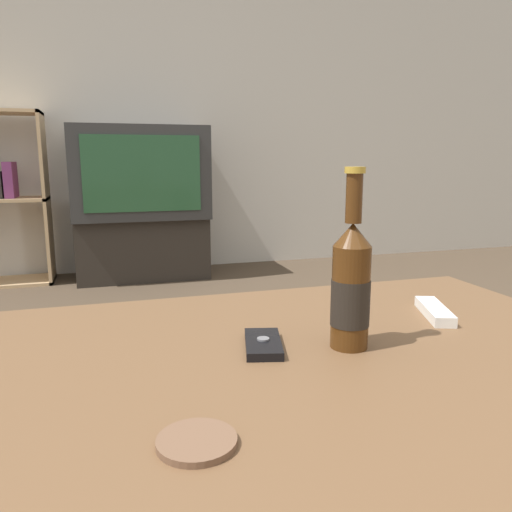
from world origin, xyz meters
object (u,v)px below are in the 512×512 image
object	(u,v)px
television	(140,173)
remote_control	(435,311)
beer_bottle	(351,286)
cell_phone	(263,344)
tv_stand	(143,247)

from	to	relation	value
television	remote_control	bearing A→B (deg)	-81.53
television	beer_bottle	bearing A→B (deg)	-86.88
cell_phone	remote_control	xyz separation A→B (m)	(0.37, 0.06, 0.00)
tv_stand	television	xyz separation A→B (m)	(-0.00, -0.00, 0.50)
tv_stand	television	bearing A→B (deg)	-90.00
beer_bottle	tv_stand	bearing A→B (deg)	93.12
beer_bottle	television	bearing A→B (deg)	93.12
tv_stand	beer_bottle	world-z (taller)	beer_bottle
cell_phone	remote_control	distance (m)	0.38
television	cell_phone	bearing A→B (deg)	-89.80
beer_bottle	remote_control	size ratio (longest dim) A/B	1.91
television	beer_bottle	xyz separation A→B (m)	(0.15, -2.67, -0.11)
tv_stand	cell_phone	size ratio (longest dim) A/B	6.58
remote_control	cell_phone	bearing A→B (deg)	-150.07
television	cell_phone	size ratio (longest dim) A/B	6.64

